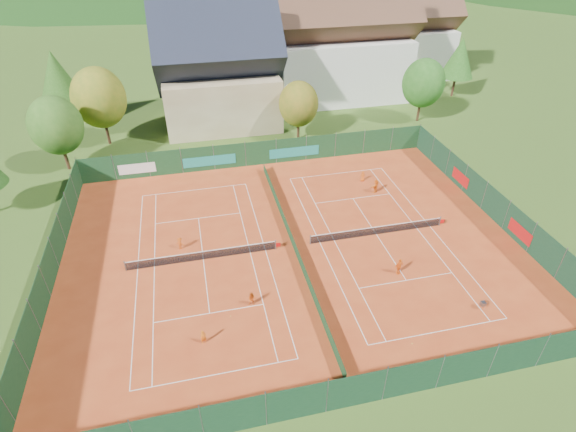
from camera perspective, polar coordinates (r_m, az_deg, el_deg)
The scene contains 32 objects.
ground at distance 40.44m, azimuth 0.64°, elevation -3.93°, with size 600.00×600.00×0.00m, color #325119.
clay_pad at distance 40.42m, azimuth 0.64°, elevation -3.90°, with size 40.00×32.00×0.01m, color #B8401B.
court_markings_left at distance 39.70m, azimuth -10.71°, elevation -5.45°, with size 11.03×23.83×0.00m.
court_markings_right at distance 42.64m, azimuth 11.16°, elevation -2.31°, with size 11.03×23.83×0.00m.
tennis_net_left at distance 39.39m, azimuth -10.56°, elevation -4.87°, with size 13.30×0.10×1.02m.
tennis_net_right at distance 42.41m, azimuth 11.42°, elevation -1.74°, with size 13.30×0.10×1.02m.
court_divider at distance 40.11m, azimuth 0.65°, elevation -3.35°, with size 0.03×28.80×1.00m.
fence_north at distance 52.84m, azimuth -3.94°, elevation 7.90°, with size 40.00×0.10×3.00m.
fence_south at distance 28.90m, azimuth 8.66°, elevation -21.08°, with size 40.00×0.04×3.00m.
fence_west at distance 40.72m, azimuth -28.02°, elevation -5.76°, with size 0.04×32.00×3.00m.
fence_east at distance 47.61m, azimuth 24.74°, elevation 1.28°, with size 0.09×32.00×3.00m.
chalet at distance 63.62m, azimuth -8.75°, elevation 17.32°, with size 16.20×12.00×16.00m.
hotel_block_a at distance 72.93m, azimuth 6.65°, elevation 20.33°, with size 21.60×11.00×17.25m.
hotel_block_b at distance 85.63m, azimuth 14.32°, elevation 21.18°, with size 17.28×10.00×15.50m.
tree_west_front at distance 56.30m, azimuth -27.39°, elevation 10.18°, with size 5.72×5.72×8.69m.
tree_west_mid at distance 60.72m, azimuth -22.89°, elevation 13.66°, with size 6.44×6.44×9.78m.
tree_west_back at distance 69.24m, azimuth -27.31°, elevation 15.55°, with size 5.60×5.60×10.00m.
tree_center at distance 58.13m, azimuth 1.36°, elevation 14.03°, with size 5.01×5.01×7.60m.
tree_east_front at distance 66.17m, azimuth 16.82°, elevation 15.85°, with size 5.72×5.72×8.69m.
tree_east_mid at distance 77.61m, azimuth 20.96°, elevation 18.28°, with size 5.04×5.04×9.00m.
tree_east_back at distance 80.39m, azimuth 12.87°, elevation 20.62°, with size 7.15×7.15×10.86m.
mountain_backdrop at distance 274.38m, azimuth -5.46°, elevation 20.88°, with size 820.00×530.00×242.00m.
ball_hopper at distance 37.44m, azimuth 23.53°, elevation -10.15°, with size 0.34×0.34×0.80m.
loose_ball_0 at distance 34.55m, azimuth -7.32°, elevation -12.49°, with size 0.07×0.07×0.07m, color #CCD833.
loose_ball_1 at distance 33.74m, azimuth 15.48°, elevation -15.34°, with size 0.07×0.07×0.07m, color #CCD833.
loose_ball_2 at distance 44.79m, azimuth 4.73°, elevation 0.34°, with size 0.07×0.07×0.07m, color #CCD833.
player_left_near at distance 32.75m, azimuth -10.69°, elevation -14.88°, with size 0.44×0.29×1.20m, color orange.
player_left_mid at distance 34.75m, azimuth -4.60°, elevation -10.48°, with size 0.62×0.48×1.27m, color #CA4D11.
player_left_far at distance 40.95m, azimuth -13.55°, elevation -3.40°, with size 0.78×0.45×1.20m, color #D75113.
player_right_near at distance 38.31m, azimuth 13.92°, elevation -6.23°, with size 0.89×0.37×1.52m, color orange.
player_right_far_a at distance 50.48m, azimuth 9.46°, elevation 5.00°, with size 0.59×0.38×1.20m, color #CA5112.
player_right_far_b at distance 48.59m, azimuth 11.08°, elevation 3.76°, with size 1.40×0.45×1.51m, color orange.
Camera 1 is at (-7.57, -30.67, 25.22)m, focal length 28.00 mm.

